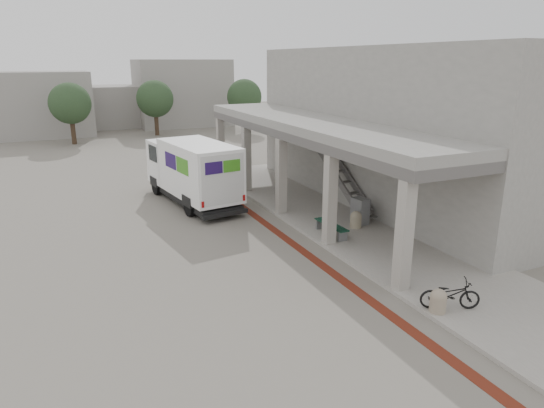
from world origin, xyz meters
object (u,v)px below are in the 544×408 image
bench (331,227)px  utility_cabinet (360,211)px  fedex_truck (192,170)px  bicycle_black (450,294)px

bench → utility_cabinet: bearing=18.2°
fedex_truck → bicycle_black: bearing=-83.4°
bench → utility_cabinet: size_ratio=1.71×
utility_cabinet → fedex_truck: bearing=121.2°
fedex_truck → bench: bearing=-70.8°
utility_cabinet → bench: bearing=-168.7°
fedex_truck → bicycle_black: 13.37m
bicycle_black → utility_cabinet: bearing=11.6°
bench → utility_cabinet: utility_cabinet is taller
bench → fedex_truck: bearing=115.1°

